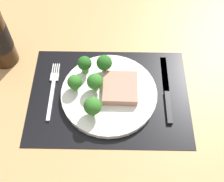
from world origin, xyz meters
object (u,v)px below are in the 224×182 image
(steak, at_px, (120,88))
(knife, at_px, (167,94))
(fork, at_px, (53,90))
(plate, at_px, (109,94))

(steak, bearing_deg, knife, -0.46)
(knife, bearing_deg, fork, -178.89)
(fork, distance_m, knife, 0.32)
(steak, bearing_deg, fork, 177.65)
(steak, height_order, knife, steak)
(steak, xyz_separation_m, fork, (-0.19, 0.01, -0.03))
(steak, bearing_deg, plate, -168.20)
(plate, bearing_deg, knife, 1.87)
(plate, height_order, fork, plate)
(plate, xyz_separation_m, knife, (0.16, 0.01, -0.00))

